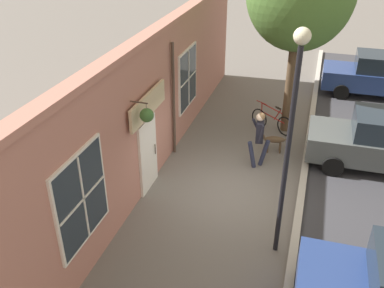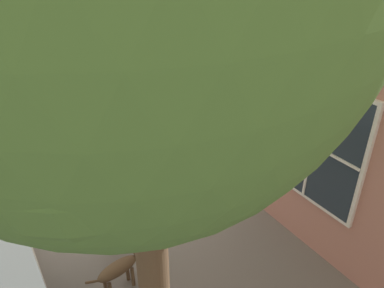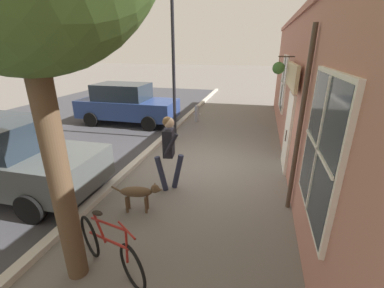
# 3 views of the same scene
# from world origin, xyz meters

# --- Properties ---
(ground_plane) EXTENTS (90.00, 90.00, 0.00)m
(ground_plane) POSITION_xyz_m (0.00, 0.00, 0.00)
(ground_plane) COLOR #66605B
(storefront_facade) EXTENTS (0.95, 18.00, 4.17)m
(storefront_facade) POSITION_xyz_m (-2.34, -0.02, 2.10)
(storefront_facade) COLOR #B27566
(storefront_facade) RESTS_ON ground_plane
(pedestrian_walking) EXTENTS (0.66, 0.55, 1.80)m
(pedestrian_walking) POSITION_xyz_m (0.57, 1.47, 1.10)
(pedestrian_walking) COLOR #282D47
(pedestrian_walking) RESTS_ON ground_plane
(dog_on_leash) EXTENTS (1.06, 0.36, 0.65)m
(dog_on_leash) POSITION_xyz_m (0.89, 2.48, 0.44)
(dog_on_leash) COLOR brown
(dog_on_leash) RESTS_ON ground_plane
(fire_hydrant) EXTENTS (0.34, 0.20, 0.77)m
(fire_hydrant) POSITION_xyz_m (1.38, -4.60, 0.40)
(fire_hydrant) COLOR #99999E
(fire_hydrant) RESTS_ON ground_plane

